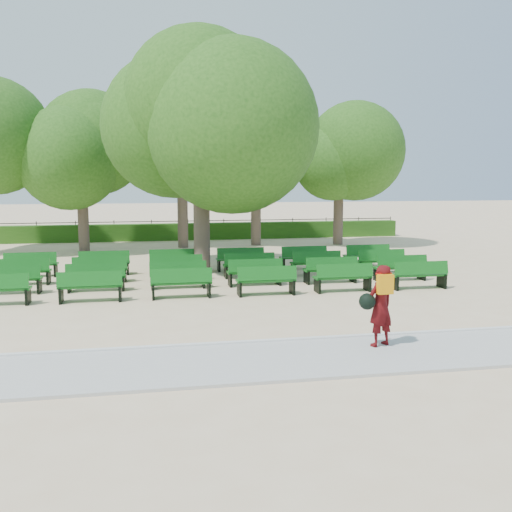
# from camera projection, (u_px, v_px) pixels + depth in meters

# --- Properties ---
(ground) EXTENTS (120.00, 120.00, 0.00)m
(ground) POSITION_uv_depth(u_px,v_px,m) (189.00, 289.00, 17.56)
(ground) COLOR #D6B88E
(paving) EXTENTS (30.00, 2.20, 0.06)m
(paving) POSITION_uv_depth(u_px,v_px,m) (219.00, 364.00, 10.35)
(paving) COLOR #AFAFAB
(paving) RESTS_ON ground
(curb) EXTENTS (30.00, 0.12, 0.10)m
(curb) POSITION_uv_depth(u_px,v_px,m) (212.00, 345.00, 11.47)
(curb) COLOR silver
(curb) RESTS_ON ground
(hedge) EXTENTS (26.00, 0.70, 0.90)m
(hedge) POSITION_uv_depth(u_px,v_px,m) (170.00, 232.00, 31.12)
(hedge) COLOR #295716
(hedge) RESTS_ON ground
(fence) EXTENTS (26.00, 0.10, 1.02)m
(fence) POSITION_uv_depth(u_px,v_px,m) (170.00, 239.00, 31.57)
(fence) COLOR black
(fence) RESTS_ON ground
(tree_line) EXTENTS (21.80, 6.80, 7.04)m
(tree_line) POSITION_uv_depth(u_px,v_px,m) (174.00, 249.00, 27.29)
(tree_line) COLOR #2D5D19
(tree_line) RESTS_ON ground
(bench_array) EXTENTS (1.73, 0.54, 1.09)m
(bench_array) POSITION_uv_depth(u_px,v_px,m) (214.00, 280.00, 18.56)
(bench_array) COLOR #0F5A15
(bench_array) RESTS_ON ground
(tree_among) EXTENTS (5.66, 5.66, 7.77)m
(tree_among) POSITION_uv_depth(u_px,v_px,m) (200.00, 125.00, 19.67)
(tree_among) COLOR brown
(tree_among) RESTS_ON ground
(person) EXTENTS (0.82, 0.59, 1.63)m
(person) POSITION_uv_depth(u_px,v_px,m) (380.00, 304.00, 11.26)
(person) COLOR #480A0C
(person) RESTS_ON ground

